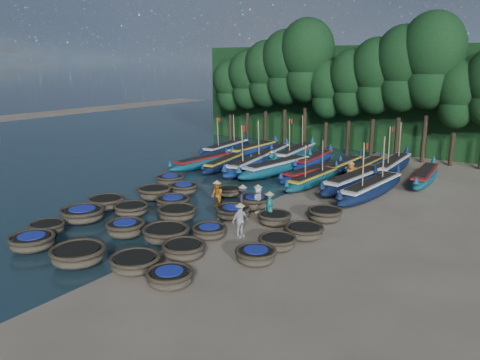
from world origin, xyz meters
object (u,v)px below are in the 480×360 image
Objects in this scene: coracle_5 at (83,214)px; coracle_10 at (106,202)px; coracle_17 at (233,212)px; long_boat_11 at (270,155)px; coracle_0 at (47,228)px; long_boat_14 at (343,166)px; long_boat_16 at (392,166)px; coracle_11 at (131,209)px; long_boat_5 at (313,173)px; coracle_12 at (177,213)px; fisherman_3 at (243,200)px; coracle_22 at (229,191)px; long_boat_6 at (313,179)px; coracle_19 at (304,231)px; fisherman_2 at (217,194)px; long_boat_10 at (253,150)px; fisherman_6 at (350,174)px; long_boat_8 at (371,189)px; long_boat_17 at (425,176)px; coracle_7 at (166,234)px; coracle_15 at (155,193)px; coracle_23 at (255,202)px; coracle_24 at (325,214)px; long_boat_3 at (250,164)px; coracle_18 at (275,218)px; coracle_20 at (170,179)px; coracle_9 at (256,255)px; coracle_4 at (170,277)px; coracle_13 at (210,231)px; fisherman_1 at (269,206)px; fisherman_5 at (272,162)px; long_boat_9 at (226,148)px; fisherman_0 at (258,198)px; coracle_14 at (277,242)px; long_boat_12 at (295,153)px; long_boat_2 at (224,163)px; long_boat_4 at (277,167)px; coracle_1 at (32,242)px; long_boat_1 at (203,162)px; coracle_3 at (135,263)px; coracle_8 at (184,250)px; fisherman_4 at (240,220)px; coracle_2 at (78,255)px; long_boat_7 at (355,181)px.

coracle_10 is at bearing 109.97° from coracle_5.
coracle_17 is 15.79m from long_boat_11.
long_boat_14 reaches higher than coracle_0.
coracle_11 is at bearing -117.44° from long_boat_16.
long_boat_16 is at bearing 61.72° from long_boat_5.
fisherman_3 is (2.37, 2.96, 0.45)m from coracle_12.
coracle_22 is 0.26× the size of long_boat_6.
coracle_19 is 1.10× the size of fisherman_2.
long_boat_10 is 12.64m from fisherman_6.
long_boat_8 is 1.15× the size of long_boat_17.
long_boat_10 is at bearing 112.56° from coracle_7.
coracle_23 is (6.29, 2.00, -0.01)m from coracle_15.
coracle_24 is (10.71, 9.89, 0.07)m from coracle_0.
coracle_7 is 0.30× the size of long_boat_3.
coracle_18 is 0.89× the size of coracle_20.
coracle_9 is 6.84m from fisherman_3.
long_boat_6 reaches higher than coracle_4.
coracle_13 is 11.96m from long_boat_6.
fisherman_5 is at bearing 139.69° from fisherman_1.
coracle_23 is 17.00m from long_boat_9.
coracle_4 is at bearing -104.41° from coracle_19.
long_boat_16 is at bearing 126.06° from fisherman_0.
long_boat_11 reaches higher than coracle_14.
long_boat_12 is (-9.47, 16.36, 0.23)m from coracle_19.
long_boat_2 is at bearing 156.74° from fisherman_1.
coracle_22 is (-2.12, 8.05, -0.07)m from coracle_7.
coracle_18 is 0.21× the size of long_boat_4.
coracle_12 is (2.62, 7.04, -0.01)m from coracle_1.
coracle_17 is 1.32× the size of fisherman_3.
fisherman_5 is at bearing 86.72° from coracle_1.
long_boat_1 is 12.26m from fisherman_0.
coracle_5 is at bearing -92.14° from coracle_15.
coracle_4 is 0.28× the size of long_boat_6.
coracle_13 is (0.18, 4.74, -0.03)m from coracle_3.
coracle_20 is 1.09× the size of fisherman_6.
long_boat_8 is (3.44, 14.11, 0.19)m from coracle_8.
long_boat_4 is 4.98× the size of fisherman_0.
coracle_3 is 10.99m from coracle_24.
long_boat_16 is (-0.61, 13.35, 0.19)m from coracle_24.
long_boat_11 is at bearing 107.59° from coracle_3.
fisherman_0 is (-3.84, 6.05, 0.46)m from coracle_9.
fisherman_4 reaches higher than coracle_17.
coracle_15 is at bearing -177.58° from coracle_18.
fisherman_1 reaches higher than long_boat_10.
long_boat_5 is at bearing 120.79° from long_boat_6.
coracle_2 is at bearing -134.27° from coracle_14.
coracle_10 is at bearing 132.24° from coracle_2.
fisherman_5 is (-3.98, 8.41, 0.43)m from coracle_23.
long_boat_1 is 0.84× the size of long_boat_7.
long_boat_14 is at bearing 115.34° from fisherman_1.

